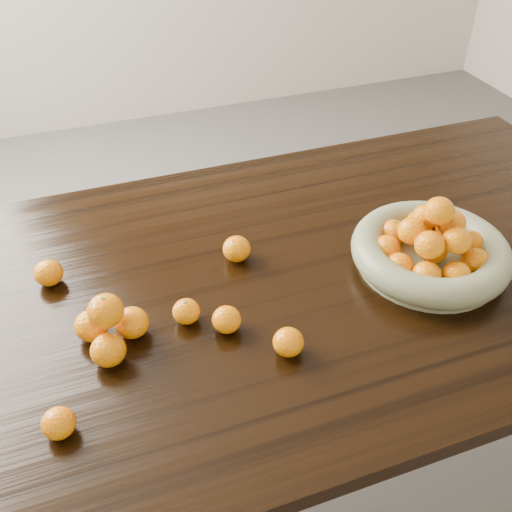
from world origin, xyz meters
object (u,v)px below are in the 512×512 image
object	(u,v)px
dining_table	(271,304)
fruit_bowl	(430,250)
orange_pyramid	(109,327)
loose_orange_0	(186,311)

from	to	relation	value
dining_table	fruit_bowl	bearing A→B (deg)	-14.58
dining_table	orange_pyramid	xyz separation A→B (m)	(-0.36, -0.09, 0.14)
dining_table	loose_orange_0	bearing A→B (deg)	-160.40
dining_table	fruit_bowl	world-z (taller)	fruit_bowl
dining_table	orange_pyramid	distance (m)	0.40
dining_table	fruit_bowl	size ratio (longest dim) A/B	5.69
dining_table	orange_pyramid	bearing A→B (deg)	-166.48
orange_pyramid	fruit_bowl	bearing A→B (deg)	-0.12
dining_table	loose_orange_0	size ratio (longest dim) A/B	35.79
dining_table	fruit_bowl	distance (m)	0.38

